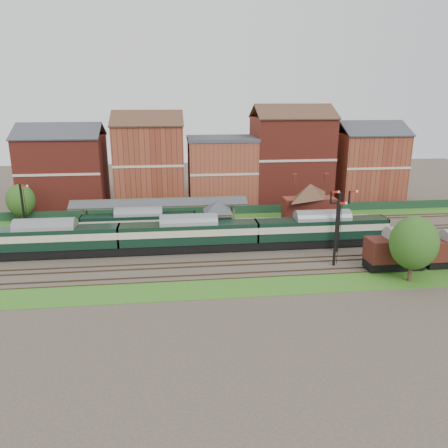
{
  "coord_description": "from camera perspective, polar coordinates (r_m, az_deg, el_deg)",
  "views": [
    {
      "loc": [
        -8.98,
        -54.27,
        19.61
      ],
      "look_at": [
        -2.28,
        2.0,
        3.0
      ],
      "focal_mm": 35.0,
      "sensor_mm": 36.0,
      "label": 1
    }
  ],
  "objects": [
    {
      "name": "semaphore_bracket",
      "position": [
        57.85,
        14.77,
        0.78
      ],
      "size": [
        3.6,
        0.25,
        8.18
      ],
      "color": "black",
      "rests_on": "ground"
    },
    {
      "name": "dmu_train",
      "position": [
        56.96,
        -4.6,
        -1.29
      ],
      "size": [
        53.57,
        2.82,
        4.12
      ],
      "color": "black",
      "rests_on": "ground"
    },
    {
      "name": "semaphore_platform_end",
      "position": [
        67.51,
        -24.71,
        1.58
      ],
      "size": [
        1.23,
        0.25,
        8.0
      ],
      "color": "black",
      "rests_on": "ground"
    },
    {
      "name": "platform",
      "position": [
        66.93,
        -3.1,
        -0.28
      ],
      "size": [
        55.0,
        3.4,
        1.0
      ],
      "primitive_type": "cube",
      "color": "#2D2D2D",
      "rests_on": "ground"
    },
    {
      "name": "grass_front",
      "position": [
        47.44,
        4.78,
        -8.1
      ],
      "size": [
        90.0,
        5.0,
        0.06
      ],
      "primitive_type": "cube",
      "color": "#2D6619",
      "rests_on": "ground"
    },
    {
      "name": "town_backdrop",
      "position": [
        80.75,
        -0.45,
        7.35
      ],
      "size": [
        69.0,
        10.0,
        16.0
      ],
      "color": "maroon",
      "rests_on": "ground"
    },
    {
      "name": "grass_back",
      "position": [
        73.5,
        0.47,
        0.89
      ],
      "size": [
        90.0,
        4.5,
        0.06
      ],
      "primitive_type": "cube",
      "color": "#2D6619",
      "rests_on": "ground"
    },
    {
      "name": "semaphore_siding",
      "position": [
        53.24,
        14.45,
        -1.07
      ],
      "size": [
        1.23,
        0.25,
        8.0
      ],
      "color": "black",
      "rests_on": "ground"
    },
    {
      "name": "tree_far",
      "position": [
        51.17,
        23.56,
        -2.28
      ],
      "size": [
        5.07,
        5.07,
        7.4
      ],
      "color": "#382619",
      "rests_on": "ground"
    },
    {
      "name": "station_building",
      "position": [
        69.17,
        11.07,
        2.95
      ],
      "size": [
        8.1,
        8.1,
        5.9
      ],
      "color": "maroon",
      "rests_on": "platform"
    },
    {
      "name": "goods_van_a",
      "position": [
        54.78,
        21.42,
        -3.29
      ],
      "size": [
        6.63,
        2.87,
        4.02
      ],
      "color": "black",
      "rests_on": "ground"
    },
    {
      "name": "ground",
      "position": [
        58.4,
        2.46,
        -3.3
      ],
      "size": [
        160.0,
        160.0,
        0.0
      ],
      "primitive_type": "plane",
      "color": "#473D33",
      "rests_on": "ground"
    },
    {
      "name": "brick_hut",
      "position": [
        61.99,
        6.56,
        -1.05
      ],
      "size": [
        3.2,
        2.64,
        2.94
      ],
      "color": "maroon",
      "rests_on": "ground"
    },
    {
      "name": "platform_railcar",
      "position": [
        63.41,
        -11.02,
        0.08
      ],
      "size": [
        16.14,
        2.55,
        3.72
      ],
      "color": "black",
      "rests_on": "ground"
    },
    {
      "name": "canopy",
      "position": [
        65.79,
        -8.38,
        2.96
      ],
      "size": [
        26.0,
        3.89,
        4.08
      ],
      "color": "#494C30",
      "rests_on": "platform"
    },
    {
      "name": "fence",
      "position": [
        75.23,
        0.28,
        1.82
      ],
      "size": [
        90.0,
        0.12,
        1.5
      ],
      "primitive_type": "cube",
      "color": "#193823",
      "rests_on": "ground"
    },
    {
      "name": "tree_back",
      "position": [
        76.06,
        -25.01,
        2.84
      ],
      "size": [
        4.38,
        4.38,
        6.4
      ],
      "color": "#382619",
      "rests_on": "ground"
    },
    {
      "name": "signal_box",
      "position": [
        60.12,
        -0.82,
        0.48
      ],
      "size": [
        5.4,
        5.4,
        6.0
      ],
      "color": "#5C694B",
      "rests_on": "ground"
    }
  ]
}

